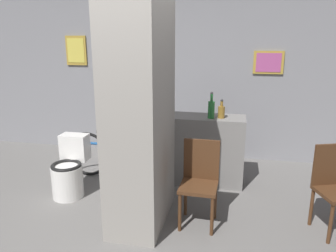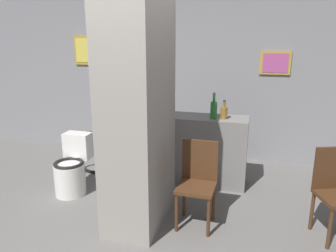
{
  "view_description": "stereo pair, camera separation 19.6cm",
  "coord_description": "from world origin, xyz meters",
  "px_view_note": "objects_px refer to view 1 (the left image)",
  "views": [
    {
      "loc": [
        1.04,
        -2.58,
        1.92
      ],
      "look_at": [
        0.31,
        0.9,
        0.95
      ],
      "focal_mm": 35.0,
      "sensor_mm": 36.0,
      "label": 1
    },
    {
      "loc": [
        1.23,
        -2.54,
        1.92
      ],
      "look_at": [
        0.31,
        0.9,
        0.95
      ],
      "focal_mm": 35.0,
      "sensor_mm": 36.0,
      "label": 2
    }
  ],
  "objects_px": {
    "toilet": "(69,171)",
    "bicycle": "(120,156)",
    "chair_by_doorway": "(335,185)",
    "bottle_tall": "(211,109)",
    "chair_near_pillar": "(200,179)"
  },
  "relations": [
    {
      "from": "toilet",
      "to": "bicycle",
      "type": "xyz_separation_m",
      "value": [
        0.46,
        0.58,
        0.03
      ]
    },
    {
      "from": "bicycle",
      "to": "chair_by_doorway",
      "type": "bearing_deg",
      "value": -16.54
    },
    {
      "from": "bicycle",
      "to": "bottle_tall",
      "type": "bearing_deg",
      "value": 2.59
    },
    {
      "from": "toilet",
      "to": "chair_near_pillar",
      "type": "xyz_separation_m",
      "value": [
        1.65,
        -0.3,
        0.18
      ]
    },
    {
      "from": "chair_near_pillar",
      "to": "bottle_tall",
      "type": "relative_size",
      "value": 2.61
    },
    {
      "from": "bottle_tall",
      "to": "toilet",
      "type": "bearing_deg",
      "value": -159.16
    },
    {
      "from": "chair_near_pillar",
      "to": "bicycle",
      "type": "xyz_separation_m",
      "value": [
        -1.19,
        0.88,
        -0.15
      ]
    },
    {
      "from": "toilet",
      "to": "bottle_tall",
      "type": "distance_m",
      "value": 1.94
    },
    {
      "from": "bicycle",
      "to": "toilet",
      "type": "bearing_deg",
      "value": -128.17
    },
    {
      "from": "toilet",
      "to": "bicycle",
      "type": "bearing_deg",
      "value": 51.83
    },
    {
      "from": "toilet",
      "to": "bottle_tall",
      "type": "xyz_separation_m",
      "value": [
        1.68,
        0.64,
        0.73
      ]
    },
    {
      "from": "chair_near_pillar",
      "to": "bicycle",
      "type": "height_order",
      "value": "chair_near_pillar"
    },
    {
      "from": "chair_by_doorway",
      "to": "bottle_tall",
      "type": "bearing_deg",
      "value": 128.75
    },
    {
      "from": "toilet",
      "to": "chair_by_doorway",
      "type": "relative_size",
      "value": 0.82
    },
    {
      "from": "toilet",
      "to": "chair_near_pillar",
      "type": "relative_size",
      "value": 0.82
    }
  ]
}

